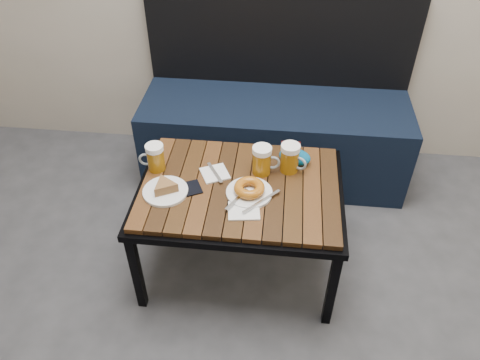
# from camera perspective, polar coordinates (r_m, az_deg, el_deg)

# --- Properties ---
(bench) EXTENTS (1.40, 0.50, 0.95)m
(bench) POSITION_cam_1_polar(r_m,az_deg,el_deg) (2.58, 4.23, 6.22)
(bench) COLOR black
(bench) RESTS_ON ground
(cafe_table) EXTENTS (0.84, 0.62, 0.47)m
(cafe_table) POSITION_cam_1_polar(r_m,az_deg,el_deg) (1.93, 0.00, -1.63)
(cafe_table) COLOR black
(cafe_table) RESTS_ON ground
(beer_mug_left) EXTENTS (0.11, 0.08, 0.12)m
(beer_mug_left) POSITION_cam_1_polar(r_m,az_deg,el_deg) (1.97, -10.32, 2.74)
(beer_mug_left) COLOR #935C0B
(beer_mug_left) RESTS_ON cafe_table
(beer_mug_centre) EXTENTS (0.12, 0.08, 0.13)m
(beer_mug_centre) POSITION_cam_1_polar(r_m,az_deg,el_deg) (1.92, 2.75, 2.43)
(beer_mug_centre) COLOR #935C0B
(beer_mug_centre) RESTS_ON cafe_table
(beer_mug_right) EXTENTS (0.12, 0.10, 0.13)m
(beer_mug_right) POSITION_cam_1_polar(r_m,az_deg,el_deg) (1.94, 6.15, 2.68)
(beer_mug_right) COLOR #935C0B
(beer_mug_right) RESTS_ON cafe_table
(plate_pie) EXTENTS (0.18, 0.18, 0.05)m
(plate_pie) POSITION_cam_1_polar(r_m,az_deg,el_deg) (1.87, -9.12, -1.04)
(plate_pie) COLOR white
(plate_pie) RESTS_ON cafe_table
(plate_bagel) EXTENTS (0.21, 0.22, 0.05)m
(plate_bagel) POSITION_cam_1_polar(r_m,az_deg,el_deg) (1.84, 1.14, -1.23)
(plate_bagel) COLOR white
(plate_bagel) RESTS_ON cafe_table
(napkin_left) EXTENTS (0.14, 0.14, 0.01)m
(napkin_left) POSITION_cam_1_polar(r_m,az_deg,el_deg) (1.95, -3.09, 0.81)
(napkin_left) COLOR white
(napkin_left) RESTS_ON cafe_table
(napkin_right) EXTENTS (0.13, 0.12, 0.01)m
(napkin_right) POSITION_cam_1_polar(r_m,az_deg,el_deg) (1.78, 0.47, -3.77)
(napkin_right) COLOR white
(napkin_right) RESTS_ON cafe_table
(passport_navy) EXTENTS (0.15, 0.13, 0.01)m
(passport_navy) POSITION_cam_1_polar(r_m,az_deg,el_deg) (1.89, -6.61, -1.14)
(passport_navy) COLOR black
(passport_navy) RESTS_ON cafe_table
(passport_burgundy) EXTENTS (0.09, 0.12, 0.01)m
(passport_burgundy) POSITION_cam_1_polar(r_m,az_deg,el_deg) (2.09, 6.24, 3.71)
(passport_burgundy) COLOR black
(passport_burgundy) RESTS_ON cafe_table
(knit_pouch) EXTENTS (0.16, 0.12, 0.06)m
(knit_pouch) POSITION_cam_1_polar(r_m,az_deg,el_deg) (2.01, 6.69, 2.84)
(knit_pouch) COLOR navy
(knit_pouch) RESTS_ON cafe_table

